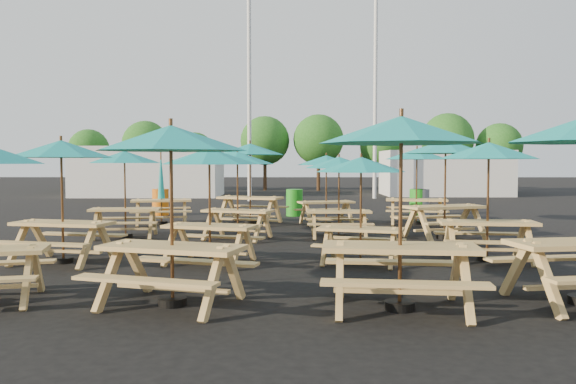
{
  "coord_description": "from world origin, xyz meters",
  "views": [
    {
      "loc": [
        0.11,
        -13.81,
        1.9
      ],
      "look_at": [
        0.0,
        1.5,
        1.1
      ],
      "focal_mm": 35.0,
      "sensor_mm": 36.0,
      "label": 1
    }
  ],
  "objects_px": {
    "picnic_unit_15": "(417,159)",
    "picnic_unit_3": "(161,194)",
    "picnic_unit_1": "(61,157)",
    "picnic_unit_13": "(489,158)",
    "picnic_unit_2": "(125,163)",
    "picnic_unit_8": "(401,143)",
    "waste_bin_1": "(294,203)",
    "picnic_unit_11": "(326,165)",
    "picnic_unit_5": "(209,164)",
    "waste_bin_3": "(418,202)",
    "picnic_unit_7": "(250,154)",
    "waste_bin_2": "(421,202)",
    "picnic_unit_4": "(171,150)",
    "waste_bin_0": "(161,202)",
    "picnic_unit_14": "(446,153)",
    "picnic_unit_6": "(237,164)",
    "picnic_unit_9": "(361,172)",
    "picnic_unit_10": "(339,168)"
  },
  "relations": [
    {
      "from": "picnic_unit_9",
      "to": "picnic_unit_14",
      "type": "height_order",
      "value": "picnic_unit_14"
    },
    {
      "from": "picnic_unit_7",
      "to": "waste_bin_3",
      "type": "bearing_deg",
      "value": 44.52
    },
    {
      "from": "picnic_unit_3",
      "to": "waste_bin_1",
      "type": "relative_size",
      "value": 2.42
    },
    {
      "from": "waste_bin_3",
      "to": "picnic_unit_2",
      "type": "bearing_deg",
      "value": -145.57
    },
    {
      "from": "picnic_unit_8",
      "to": "waste_bin_0",
      "type": "xyz_separation_m",
      "value": [
        -6.16,
        13.03,
        -1.68
      ]
    },
    {
      "from": "picnic_unit_5",
      "to": "waste_bin_3",
      "type": "relative_size",
      "value": 2.37
    },
    {
      "from": "waste_bin_2",
      "to": "picnic_unit_1",
      "type": "bearing_deg",
      "value": -132.93
    },
    {
      "from": "picnic_unit_1",
      "to": "picnic_unit_6",
      "type": "xyz_separation_m",
      "value": [
        2.99,
        3.35,
        -0.13
      ]
    },
    {
      "from": "picnic_unit_7",
      "to": "picnic_unit_3",
      "type": "bearing_deg",
      "value": -156.06
    },
    {
      "from": "waste_bin_1",
      "to": "picnic_unit_14",
      "type": "bearing_deg",
      "value": -58.5
    },
    {
      "from": "picnic_unit_8",
      "to": "picnic_unit_11",
      "type": "height_order",
      "value": "picnic_unit_8"
    },
    {
      "from": "picnic_unit_5",
      "to": "waste_bin_0",
      "type": "relative_size",
      "value": 2.37
    },
    {
      "from": "picnic_unit_1",
      "to": "picnic_unit_7",
      "type": "distance_m",
      "value": 7.51
    },
    {
      "from": "picnic_unit_11",
      "to": "waste_bin_2",
      "type": "height_order",
      "value": "picnic_unit_11"
    },
    {
      "from": "picnic_unit_6",
      "to": "waste_bin_0",
      "type": "height_order",
      "value": "picnic_unit_6"
    },
    {
      "from": "picnic_unit_5",
      "to": "picnic_unit_11",
      "type": "bearing_deg",
      "value": 84.52
    },
    {
      "from": "picnic_unit_13",
      "to": "waste_bin_1",
      "type": "height_order",
      "value": "picnic_unit_13"
    },
    {
      "from": "picnic_unit_2",
      "to": "picnic_unit_8",
      "type": "distance_m",
      "value": 8.99
    },
    {
      "from": "picnic_unit_1",
      "to": "picnic_unit_5",
      "type": "bearing_deg",
      "value": 10.4
    },
    {
      "from": "picnic_unit_9",
      "to": "waste_bin_3",
      "type": "bearing_deg",
      "value": 87.72
    },
    {
      "from": "picnic_unit_6",
      "to": "picnic_unit_13",
      "type": "height_order",
      "value": "picnic_unit_13"
    },
    {
      "from": "picnic_unit_10",
      "to": "picnic_unit_13",
      "type": "xyz_separation_m",
      "value": [
        2.59,
        -3.36,
        0.21
      ]
    },
    {
      "from": "picnic_unit_15",
      "to": "waste_bin_1",
      "type": "relative_size",
      "value": 2.47
    },
    {
      "from": "picnic_unit_10",
      "to": "picnic_unit_11",
      "type": "bearing_deg",
      "value": 93.01
    },
    {
      "from": "picnic_unit_14",
      "to": "waste_bin_1",
      "type": "bearing_deg",
      "value": 104.0
    },
    {
      "from": "picnic_unit_6",
      "to": "picnic_unit_15",
      "type": "height_order",
      "value": "picnic_unit_15"
    },
    {
      "from": "picnic_unit_1",
      "to": "picnic_unit_3",
      "type": "relative_size",
      "value": 1.02
    },
    {
      "from": "picnic_unit_13",
      "to": "waste_bin_3",
      "type": "relative_size",
      "value": 2.43
    },
    {
      "from": "picnic_unit_15",
      "to": "picnic_unit_3",
      "type": "bearing_deg",
      "value": -169.12
    },
    {
      "from": "picnic_unit_15",
      "to": "waste_bin_0",
      "type": "height_order",
      "value": "picnic_unit_15"
    },
    {
      "from": "picnic_unit_4",
      "to": "waste_bin_0",
      "type": "relative_size",
      "value": 2.63
    },
    {
      "from": "picnic_unit_2",
      "to": "picnic_unit_8",
      "type": "height_order",
      "value": "picnic_unit_8"
    },
    {
      "from": "picnic_unit_9",
      "to": "waste_bin_2",
      "type": "distance_m",
      "value": 10.35
    },
    {
      "from": "picnic_unit_4",
      "to": "picnic_unit_2",
      "type": "bearing_deg",
      "value": 127.71
    },
    {
      "from": "picnic_unit_1",
      "to": "picnic_unit_2",
      "type": "height_order",
      "value": "picnic_unit_1"
    },
    {
      "from": "picnic_unit_4",
      "to": "picnic_unit_14",
      "type": "xyz_separation_m",
      "value": [
        5.39,
        6.54,
        0.07
      ]
    },
    {
      "from": "picnic_unit_3",
      "to": "waste_bin_1",
      "type": "height_order",
      "value": "picnic_unit_3"
    },
    {
      "from": "picnic_unit_1",
      "to": "waste_bin_0",
      "type": "distance_m",
      "value": 9.8
    },
    {
      "from": "picnic_unit_7",
      "to": "picnic_unit_13",
      "type": "xyz_separation_m",
      "value": [
        5.09,
        -6.59,
        -0.17
      ]
    },
    {
      "from": "picnic_unit_5",
      "to": "picnic_unit_15",
      "type": "relative_size",
      "value": 0.96
    },
    {
      "from": "picnic_unit_6",
      "to": "picnic_unit_9",
      "type": "xyz_separation_m",
      "value": [
        2.65,
        -3.37,
        -0.14
      ]
    },
    {
      "from": "waste_bin_1",
      "to": "picnic_unit_11",
      "type": "bearing_deg",
      "value": -71.03
    },
    {
      "from": "picnic_unit_1",
      "to": "picnic_unit_13",
      "type": "xyz_separation_m",
      "value": [
        8.13,
        0.27,
        -0.02
      ]
    },
    {
      "from": "picnic_unit_5",
      "to": "waste_bin_3",
      "type": "xyz_separation_m",
      "value": [
        6.09,
        9.72,
        -1.4
      ]
    },
    {
      "from": "picnic_unit_10",
      "to": "picnic_unit_14",
      "type": "height_order",
      "value": "picnic_unit_14"
    },
    {
      "from": "picnic_unit_2",
      "to": "picnic_unit_11",
      "type": "xyz_separation_m",
      "value": [
        5.29,
        3.0,
        -0.06
      ]
    },
    {
      "from": "picnic_unit_13",
      "to": "waste_bin_2",
      "type": "relative_size",
      "value": 2.43
    },
    {
      "from": "picnic_unit_3",
      "to": "picnic_unit_7",
      "type": "height_order",
      "value": "picnic_unit_7"
    },
    {
      "from": "picnic_unit_1",
      "to": "waste_bin_1",
      "type": "xyz_separation_m",
      "value": [
        4.43,
        9.44,
        -1.53
      ]
    },
    {
      "from": "picnic_unit_6",
      "to": "picnic_unit_2",
      "type": "bearing_deg",
      "value": -168.62
    }
  ]
}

